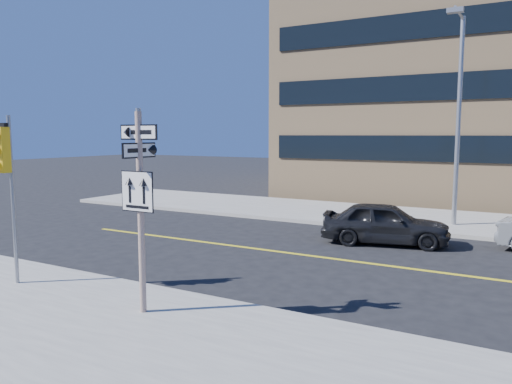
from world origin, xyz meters
The scene contains 6 objects.
ground centered at (0.00, 0.00, 0.00)m, with size 120.00×120.00×0.00m, color black.
sign_pole centered at (0.00, -2.51, 2.44)m, with size 0.92×0.92×4.06m.
traffic_signal centered at (-4.00, -2.66, 3.03)m, with size 0.32×0.45×4.00m.
parked_car_a centered at (2.37, 6.82, 0.72)m, with size 4.21×1.69×1.44m, color black.
streetlight_a centered at (4.00, 10.76, 4.76)m, with size 0.55×2.25×8.00m.
building_brick centered at (2.00, 25.00, 9.00)m, with size 18.00×18.00×18.00m, color tan.
Camera 1 is at (6.76, -9.84, 3.71)m, focal length 35.00 mm.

